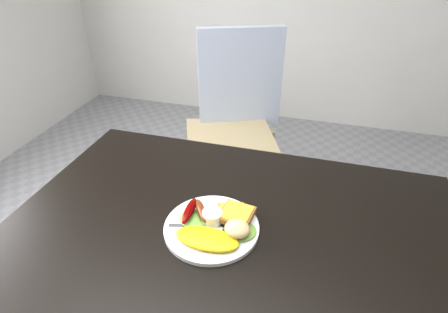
# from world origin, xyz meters

# --- Properties ---
(dining_table) EXTENTS (1.20, 0.80, 0.04)m
(dining_table) POSITION_xyz_m (0.00, 0.00, 0.73)
(dining_table) COLOR black
(dining_table) RESTS_ON ground
(dining_chair) EXTENTS (0.60, 0.60, 0.05)m
(dining_chair) POSITION_xyz_m (-0.25, 0.94, 0.45)
(dining_chair) COLOR tan
(dining_chair) RESTS_ON ground
(person) EXTENTS (0.58, 0.45, 1.45)m
(person) POSITION_xyz_m (-0.23, 0.45, 0.72)
(person) COLOR navy
(person) RESTS_ON ground
(plate) EXTENTS (0.25, 0.25, 0.01)m
(plate) POSITION_xyz_m (-0.05, -0.02, 0.76)
(plate) COLOR white
(plate) RESTS_ON dining_table
(lettuce_left) EXTENTS (0.10, 0.10, 0.01)m
(lettuce_left) POSITION_xyz_m (-0.10, -0.01, 0.77)
(lettuce_left) COLOR #63A235
(lettuce_left) RESTS_ON plate
(lettuce_right) EXTENTS (0.11, 0.10, 0.01)m
(lettuce_right) POSITION_xyz_m (0.03, -0.02, 0.77)
(lettuce_right) COLOR #5B8532
(lettuce_right) RESTS_ON plate
(omelette) EXTENTS (0.16, 0.08, 0.02)m
(omelette) POSITION_xyz_m (-0.04, -0.08, 0.77)
(omelette) COLOR yellow
(omelette) RESTS_ON plate
(sausage_a) EXTENTS (0.03, 0.10, 0.02)m
(sausage_a) POSITION_xyz_m (-0.12, -0.00, 0.78)
(sausage_a) COLOR #620000
(sausage_a) RESTS_ON lettuce_left
(sausage_b) EXTENTS (0.07, 0.09, 0.02)m
(sausage_b) POSITION_xyz_m (-0.09, 0.01, 0.78)
(sausage_b) COLOR #5B3414
(sausage_b) RESTS_ON lettuce_left
(ramekin) EXTENTS (0.07, 0.07, 0.03)m
(ramekin) POSITION_xyz_m (-0.05, -0.01, 0.78)
(ramekin) COLOR white
(ramekin) RESTS_ON plate
(toast_a) EXTENTS (0.09, 0.09, 0.01)m
(toast_a) POSITION_xyz_m (-0.01, 0.03, 0.77)
(toast_a) COLOR #945D1E
(toast_a) RESTS_ON plate
(toast_b) EXTENTS (0.09, 0.09, 0.01)m
(toast_b) POSITION_xyz_m (0.01, 0.02, 0.78)
(toast_b) COLOR brown
(toast_b) RESTS_ON toast_a
(potato_salad) EXTENTS (0.08, 0.08, 0.03)m
(potato_salad) POSITION_xyz_m (0.02, -0.04, 0.79)
(potato_salad) COLOR beige
(potato_salad) RESTS_ON lettuce_right
(fork) EXTENTS (0.14, 0.05, 0.00)m
(fork) POSITION_xyz_m (-0.09, -0.03, 0.76)
(fork) COLOR #ADAFB7
(fork) RESTS_ON plate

